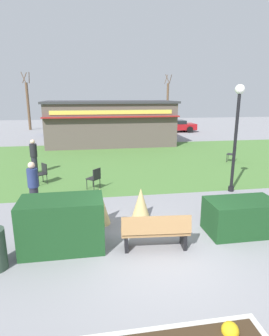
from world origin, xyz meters
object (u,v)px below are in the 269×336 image
Objects in this scene: food_kiosk at (110,123)px; parked_car_center_slot at (120,127)px; cafe_chair_center at (42,172)px; parked_car_west_slot at (66,128)px; person_strolling at (34,156)px; parked_car_east_slot at (175,126)px; person_standing at (33,187)px; cafe_chair_west at (233,153)px; park_bench at (155,232)px; cafe_chair_east at (95,177)px; lamppost_mid at (237,126)px; tree_left_bg at (28,105)px; tree_right_bg at (167,103)px.

food_kiosk is 6.67m from parked_car_center_slot.
food_kiosk is 10.50m from cafe_chair_center.
parked_car_west_slot is 5.26m from parked_car_center_slot.
person_strolling is 0.40× the size of parked_car_east_slot.
person_standing is 19.90m from parked_car_center_slot.
person_strolling reaches higher than cafe_chair_center.
person_standing is 0.40× the size of parked_car_east_slot.
food_kiosk reaches higher than parked_car_west_slot.
person_standing is at bearing -105.48° from food_kiosk.
person_strolling is at bearing -128.74° from parked_car_east_slot.
parked_car_west_slot reaches higher than cafe_chair_west.
cafe_chair_west is at bearing 13.67° from cafe_chair_center.
cafe_chair_center is (-3.58, 6.07, 0.05)m from park_bench.
park_bench is at bearing -125.05° from person_strolling.
food_kiosk is 9.77m from cafe_chair_west.
cafe_chair_east is 0.21× the size of parked_car_center_slot.
lamppost_mid is at bearing -16.41° from cafe_chair_center.
person_strolling is at bearing -78.98° from tree_left_bg.
cafe_chair_west is 0.21× the size of parked_car_east_slot.
cafe_chair_center is at bearing -78.23° from tree_left_bg.
park_bench is 1.03× the size of person_strolling.
parked_car_east_slot is at bearing 0.01° from parked_car_west_slot.
tree_left_bg is at bearing 134.13° from parked_car_west_slot.
person_standing is (-7.42, -0.84, -1.75)m from lamppost_mid.
food_kiosk reaches higher than cafe_chair_center.
cafe_chair_center is (-7.62, 2.24, -2.08)m from lamppost_mid.
person_standing reaches higher than cafe_chair_east.
person_standing is (-9.98, -5.56, 0.33)m from cafe_chair_west.
parked_car_west_slot reaches higher than cafe_chair_east.
tree_right_bg is at bearing 32.37° from parked_car_west_slot.
cafe_chair_center is 16.17m from parked_car_west_slot.
person_standing is 0.39× the size of parked_car_west_slot.
tree_right_bg reaches higher than park_bench.
lamppost_mid is at bearing -100.19° from parked_car_east_slot.
parked_car_west_slot is at bearing 24.60° from person_strolling.
cafe_chair_east is at bearing -73.29° from tree_left_bg.
cafe_chair_center is at bearing -166.33° from cafe_chair_west.
cafe_chair_east is (-1.52, -10.89, -1.14)m from food_kiosk.
cafe_chair_center is (-10.17, -2.47, 0.00)m from cafe_chair_west.
tree_right_bg reaches higher than cafe_chair_center.
person_strolling is (-8.24, 4.02, -1.75)m from lamppost_mid.
parked_car_west_slot is 0.69× the size of tree_right_bg.
person_strolling is 0.27× the size of tree_right_bg.
park_bench is 0.41× the size of parked_car_east_slot.
person_standing is 24.06m from tree_left_bg.
food_kiosk is at bearing -53.27° from tree_left_bg.
tree_left_bg is at bearing 37.78° from person_strolling.
parked_car_west_slot is (-7.70, 18.41, -1.97)m from lamppost_mid.
tree_left_bg is (-3.65, 18.71, 1.81)m from person_strolling.
parked_car_west_slot is (-2.31, 17.32, 0.12)m from cafe_chair_east.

